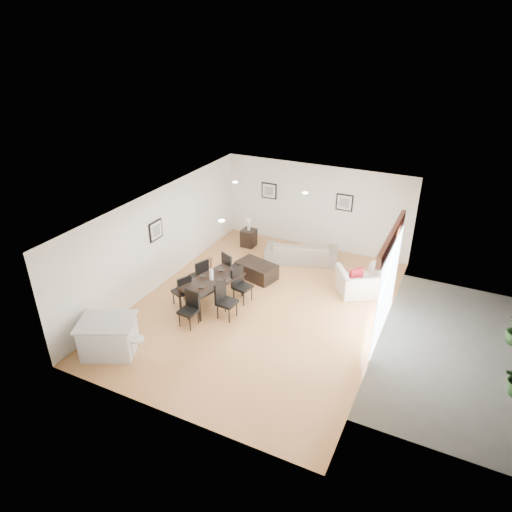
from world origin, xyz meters
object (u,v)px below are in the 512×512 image
at_px(dining_chair_foot, 230,267).
at_px(dining_chair_efar, 240,283).
at_px(armchair, 360,282).
at_px(dining_table, 212,282).
at_px(dining_chair_enear, 224,298).
at_px(kitchen_island, 108,337).
at_px(bar_stool, 138,342).
at_px(dining_chair_wfar, 200,274).
at_px(dining_chair_head, 190,306).
at_px(coffee_table, 257,270).
at_px(sofa, 301,252).
at_px(side_table, 249,238).
at_px(dining_chair_wnear, 183,289).

bearing_deg(dining_chair_foot, dining_chair_efar, 162.67).
height_order(armchair, dining_table, armchair).
relative_size(dining_chair_enear, kitchen_island, 0.66).
distance_m(dining_chair_enear, bar_stool, 2.42).
xyz_separation_m(dining_chair_wfar, dining_chair_head, (0.60, -1.41, -0.02)).
bearing_deg(dining_chair_wfar, kitchen_island, 14.67).
xyz_separation_m(dining_chair_wfar, kitchen_island, (-0.42, -3.08, -0.10)).
xyz_separation_m(coffee_table, bar_stool, (-0.64, -4.39, 0.32)).
bearing_deg(dining_chair_foot, dining_table, 118.77).
height_order(sofa, dining_table, dining_table).
bearing_deg(dining_chair_foot, coffee_table, -99.78).
bearing_deg(sofa, bar_stool, 59.20).
distance_m(dining_chair_wfar, dining_chair_foot, 0.85).
height_order(coffee_table, bar_stool, bar_stool).
height_order(dining_chair_foot, bar_stool, dining_chair_foot).
xyz_separation_m(armchair, dining_chair_head, (-3.31, -3.10, 0.13)).
height_order(dining_chair_head, bar_stool, dining_chair_head).
relative_size(dining_chair_head, dining_chair_foot, 0.93).
bearing_deg(side_table, armchair, -19.03).
bearing_deg(bar_stool, coffee_table, 81.65).
relative_size(sofa, dining_chair_head, 2.41).
distance_m(dining_chair_enear, kitchen_island, 2.79).
bearing_deg(dining_chair_wfar, dining_chair_wnear, 22.15).
distance_m(dining_chair_enear, coffee_table, 2.12).
distance_m(dining_chair_enear, dining_chair_head, 0.85).
height_order(side_table, kitchen_island, kitchen_island).
bearing_deg(kitchen_island, dining_chair_foot, 50.83).
xyz_separation_m(armchair, dining_chair_efar, (-2.74, -1.64, 0.15)).
bearing_deg(dining_chair_efar, armchair, -47.38).
bearing_deg(bar_stool, dining_chair_enear, 71.29).
xyz_separation_m(dining_table, dining_chair_wnear, (-0.59, -0.44, -0.13)).
relative_size(armchair, dining_chair_wnear, 1.30).
distance_m(dining_chair_wfar, dining_chair_efar, 1.17).
bearing_deg(side_table, dining_chair_wfar, -88.36).
distance_m(sofa, dining_chair_foot, 2.52).
distance_m(dining_table, dining_chair_efar, 0.73).
relative_size(armchair, dining_chair_wfar, 1.23).
relative_size(dining_chair_wnear, dining_chair_wfar, 0.94).
height_order(dining_table, dining_chair_head, dining_chair_head).
distance_m(dining_chair_head, coffee_table, 2.77).
distance_m(dining_chair_head, side_table, 4.53).
relative_size(armchair, dining_chair_efar, 1.22).
distance_m(kitchen_island, bar_stool, 0.82).
distance_m(sofa, armchair, 2.38).
relative_size(dining_chair_enear, bar_stool, 1.51).
height_order(dining_chair_enear, dining_chair_foot, dining_chair_foot).
bearing_deg(dining_chair_efar, dining_chair_wfar, 104.07).
xyz_separation_m(dining_table, dining_chair_wfar, (-0.59, 0.38, -0.10)).
xyz_separation_m(dining_chair_wnear, kitchen_island, (-0.42, -2.25, -0.08)).
distance_m(dining_chair_foot, bar_stool, 3.73).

